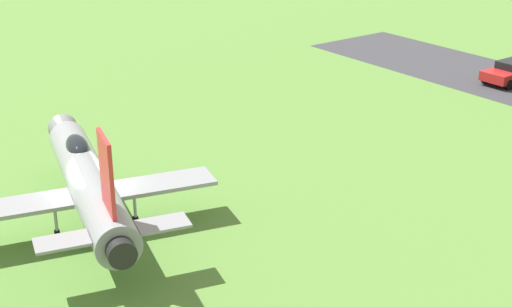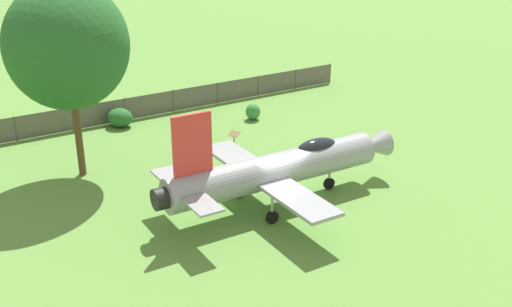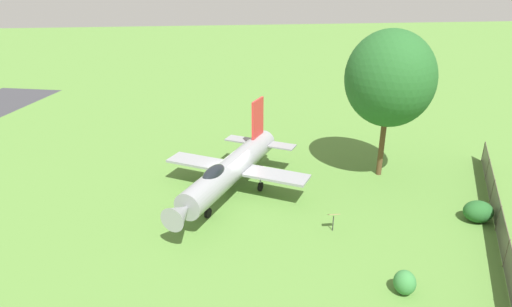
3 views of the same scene
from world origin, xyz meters
The scene contains 3 objects.
ground_plane centered at (0.00, 0.00, 0.00)m, with size 200.00×200.00×0.00m, color #568438.
display_jet centered at (0.31, -0.18, 1.83)m, with size 12.01×9.16×5.26m.
parked_car_red centered at (-6.26, -29.58, 0.74)m, with size 2.91×4.46×1.40m.
Camera 1 is at (-21.09, 16.86, 13.77)m, focal length 51.91 mm.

